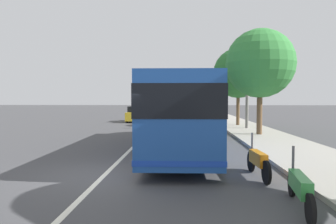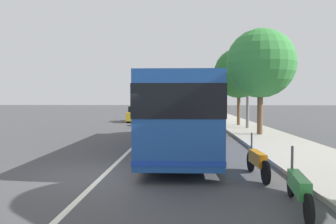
# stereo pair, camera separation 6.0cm
# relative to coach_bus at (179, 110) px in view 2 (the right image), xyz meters

# --- Properties ---
(ground_plane) EXTENTS (220.00, 220.00, 0.00)m
(ground_plane) POSITION_rel_coach_bus_xyz_m (-4.91, 2.25, -1.84)
(ground_plane) COLOR #424244
(sidewalk_curb) EXTENTS (110.00, 3.60, 0.14)m
(sidewalk_curb) POSITION_rel_coach_bus_xyz_m (5.09, -5.18, -1.77)
(sidewalk_curb) COLOR #9E998E
(sidewalk_curb) RESTS_ON ground
(lane_divider_line) EXTENTS (110.00, 0.16, 0.01)m
(lane_divider_line) POSITION_rel_coach_bus_xyz_m (5.09, 2.25, -1.83)
(lane_divider_line) COLOR silver
(lane_divider_line) RESTS_ON ground
(coach_bus) EXTENTS (11.99, 2.76, 3.18)m
(coach_bus) POSITION_rel_coach_bus_xyz_m (0.00, 0.00, 0.00)
(coach_bus) COLOR #1E4C9E
(coach_bus) RESTS_ON ground
(motorcycle_by_tree) EXTENTS (2.32, 0.44, 1.25)m
(motorcycle_by_tree) POSITION_rel_coach_bus_xyz_m (-7.56, -2.67, -1.37)
(motorcycle_by_tree) COLOR black
(motorcycle_by_tree) RESTS_ON ground
(motorcycle_mid_row) EXTENTS (2.18, 0.30, 1.28)m
(motorcycle_mid_row) POSITION_rel_coach_bus_xyz_m (-4.94, -2.43, -1.35)
(motorcycle_mid_row) COLOR black
(motorcycle_mid_row) RESTS_ON ground
(car_side_street) EXTENTS (4.32, 1.79, 1.61)m
(car_side_street) POSITION_rel_coach_bus_xyz_m (17.43, 4.54, -1.08)
(car_side_street) COLOR gold
(car_side_street) RESTS_ON ground
(car_oncoming) EXTENTS (4.35, 1.99, 1.45)m
(car_oncoming) POSITION_rel_coach_bus_xyz_m (36.30, 0.33, -1.15)
(car_oncoming) COLOR silver
(car_oncoming) RESTS_ON ground
(car_far_distant) EXTENTS (4.26, 1.89, 1.48)m
(car_far_distant) POSITION_rel_coach_bus_xyz_m (29.27, -0.12, -1.15)
(car_far_distant) COLOR black
(car_far_distant) RESTS_ON ground
(roadside_tree_mid_block) EXTENTS (4.31, 4.31, 6.74)m
(roadside_tree_mid_block) POSITION_rel_coach_bus_xyz_m (5.29, -5.04, 2.74)
(roadside_tree_mid_block) COLOR brown
(roadside_tree_mid_block) RESTS_ON ground
(roadside_tree_far_block) EXTENTS (4.25, 4.25, 6.70)m
(roadside_tree_far_block) POSITION_rel_coach_bus_xyz_m (12.18, -4.95, 2.73)
(roadside_tree_far_block) COLOR brown
(roadside_tree_far_block) RESTS_ON ground
(utility_pole) EXTENTS (0.23, 0.23, 7.09)m
(utility_pole) POSITION_rel_coach_bus_xyz_m (9.48, -5.14, 1.71)
(utility_pole) COLOR slate
(utility_pole) RESTS_ON ground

